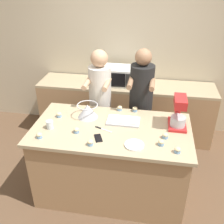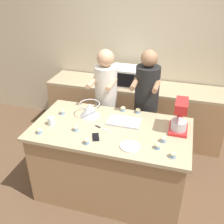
# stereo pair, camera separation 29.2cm
# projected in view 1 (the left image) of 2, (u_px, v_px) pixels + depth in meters

# --- Properties ---
(ground_plane) EXTENTS (16.00, 16.00, 0.00)m
(ground_plane) POSITION_uv_depth(u_px,v_px,m) (111.00, 189.00, 3.43)
(ground_plane) COLOR brown
(back_wall) EXTENTS (10.00, 0.06, 2.70)m
(back_wall) POSITION_uv_depth(u_px,v_px,m) (129.00, 51.00, 4.24)
(back_wall) COLOR beige
(back_wall) RESTS_ON ground_plane
(island_counter) EXTENTS (1.80, 0.97, 0.95)m
(island_counter) POSITION_uv_depth(u_px,v_px,m) (111.00, 160.00, 3.20)
(island_counter) COLOR #A87F56
(island_counter) RESTS_ON ground_plane
(back_counter) EXTENTS (2.80, 0.60, 0.91)m
(back_counter) POSITION_uv_depth(u_px,v_px,m) (125.00, 109.00, 4.38)
(back_counter) COLOR #A87F56
(back_counter) RESTS_ON ground_plane
(person_left) EXTENTS (0.32, 0.49, 1.63)m
(person_left) POSITION_uv_depth(u_px,v_px,m) (100.00, 103.00, 3.65)
(person_left) COLOR brown
(person_left) RESTS_ON ground_plane
(person_right) EXTENTS (0.33, 0.50, 1.67)m
(person_right) POSITION_uv_depth(u_px,v_px,m) (141.00, 106.00, 3.56)
(person_right) COLOR brown
(person_right) RESTS_ON ground_plane
(stand_mixer) EXTENTS (0.20, 0.30, 0.37)m
(stand_mixer) POSITION_uv_depth(u_px,v_px,m) (179.00, 114.00, 2.92)
(stand_mixer) COLOR red
(stand_mixer) RESTS_ON island_counter
(mixing_bowl) EXTENTS (0.25, 0.25, 0.17)m
(mixing_bowl) POSITION_uv_depth(u_px,v_px,m) (88.00, 110.00, 3.14)
(mixing_bowl) COLOR #BCBCC1
(mixing_bowl) RESTS_ON island_counter
(baking_tray) EXTENTS (0.38, 0.23, 0.04)m
(baking_tray) POSITION_uv_depth(u_px,v_px,m) (123.00, 121.00, 3.07)
(baking_tray) COLOR #BCBCC1
(baking_tray) RESTS_ON island_counter
(microwave_oven) EXTENTS (0.53, 0.38, 0.27)m
(microwave_oven) POSITION_uv_depth(u_px,v_px,m) (118.00, 76.00, 4.11)
(microwave_oven) COLOR silver
(microwave_oven) RESTS_ON back_counter
(cell_phone) EXTENTS (0.12, 0.16, 0.01)m
(cell_phone) POSITION_uv_depth(u_px,v_px,m) (98.00, 138.00, 2.78)
(cell_phone) COLOR black
(cell_phone) RESTS_ON island_counter
(drinking_glass) EXTENTS (0.08, 0.08, 0.09)m
(drinking_glass) POSITION_uv_depth(u_px,v_px,m) (50.00, 125.00, 2.94)
(drinking_glass) COLOR silver
(drinking_glass) RESTS_ON island_counter
(small_plate) EXTENTS (0.20, 0.20, 0.02)m
(small_plate) POSITION_uv_depth(u_px,v_px,m) (134.00, 145.00, 2.67)
(small_plate) COLOR white
(small_plate) RESTS_ON island_counter
(knife) EXTENTS (0.21, 0.10, 0.01)m
(knife) POSITION_uv_depth(u_px,v_px,m) (102.00, 129.00, 2.94)
(knife) COLOR #BCBCC1
(knife) RESTS_ON island_counter
(cupcake_0) EXTENTS (0.06, 0.06, 0.06)m
(cupcake_0) POSITION_uv_depth(u_px,v_px,m) (120.00, 108.00, 3.31)
(cupcake_0) COLOR #759EC6
(cupcake_0) RESTS_ON island_counter
(cupcake_1) EXTENTS (0.06, 0.06, 0.06)m
(cupcake_1) POSITION_uv_depth(u_px,v_px,m) (59.00, 115.00, 3.17)
(cupcake_1) COLOR #759EC6
(cupcake_1) RESTS_ON island_counter
(cupcake_2) EXTENTS (0.06, 0.06, 0.06)m
(cupcake_2) POSITION_uv_depth(u_px,v_px,m) (135.00, 109.00, 3.29)
(cupcake_2) COLOR #759EC6
(cupcake_2) RESTS_ON island_counter
(cupcake_3) EXTENTS (0.06, 0.06, 0.06)m
(cupcake_3) POSITION_uv_depth(u_px,v_px,m) (39.00, 135.00, 2.78)
(cupcake_3) COLOR #759EC6
(cupcake_3) RESTS_ON island_counter
(cupcake_4) EXTENTS (0.06, 0.06, 0.06)m
(cupcake_4) POSITION_uv_depth(u_px,v_px,m) (161.00, 143.00, 2.67)
(cupcake_4) COLOR #759EC6
(cupcake_4) RESTS_ON island_counter
(cupcake_5) EXTENTS (0.06, 0.06, 0.06)m
(cupcake_5) POSITION_uv_depth(u_px,v_px,m) (178.00, 150.00, 2.56)
(cupcake_5) COLOR #759EC6
(cupcake_5) RESTS_ON island_counter
(cupcake_6) EXTENTS (0.06, 0.06, 0.06)m
(cupcake_6) POSITION_uv_depth(u_px,v_px,m) (76.00, 130.00, 2.87)
(cupcake_6) COLOR #759EC6
(cupcake_6) RESTS_ON island_counter
(cupcake_7) EXTENTS (0.06, 0.06, 0.06)m
(cupcake_7) POSITION_uv_depth(u_px,v_px,m) (165.00, 136.00, 2.78)
(cupcake_7) COLOR #759EC6
(cupcake_7) RESTS_ON island_counter
(cupcake_8) EXTENTS (0.06, 0.06, 0.06)m
(cupcake_8) POSITION_uv_depth(u_px,v_px,m) (90.00, 143.00, 2.67)
(cupcake_8) COLOR #759EC6
(cupcake_8) RESTS_ON island_counter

